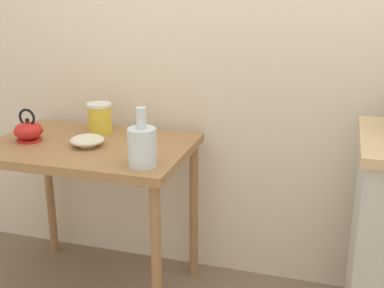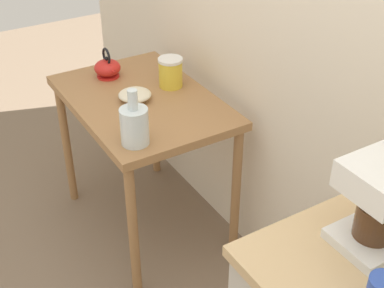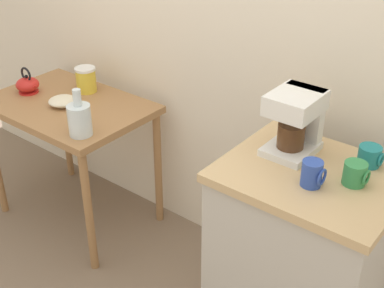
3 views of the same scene
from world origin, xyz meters
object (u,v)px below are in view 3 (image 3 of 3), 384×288
bowl_stoneware (63,101)px  mug_dark_teal (370,156)px  mug_tall_green (355,174)px  glass_carafe_vase (80,119)px  canister_enamel (86,80)px  teakettle (28,85)px  mug_blue (312,174)px  coffee_maker (296,119)px

bowl_stoneware → mug_dark_teal: (1.64, 0.18, 0.17)m
mug_tall_green → bowl_stoneware: bearing=-179.4°
mug_dark_teal → glass_carafe_vase: bearing=-165.6°
mug_tall_green → canister_enamel: bearing=173.3°
bowl_stoneware → teakettle: (-0.30, -0.01, 0.02)m
mug_blue → canister_enamel: bearing=169.0°
bowl_stoneware → canister_enamel: size_ratio=1.05×
teakettle → canister_enamel: teakettle is taller
canister_enamel → bowl_stoneware: bearing=-78.7°
teakettle → mug_tall_green: (1.94, 0.02, 0.15)m
coffee_maker → teakettle: bearing=-176.4°
glass_carafe_vase → bowl_stoneware: bearing=154.2°
coffee_maker → glass_carafe_vase: bearing=-165.8°
canister_enamel → glass_carafe_vase: bearing=-45.0°
canister_enamel → mug_dark_teal: 1.69m
mug_dark_teal → teakettle: bearing=-174.6°
mug_dark_teal → mug_tall_green: (0.01, -0.16, 0.00)m
teakettle → mug_tall_green: size_ratio=1.76×
teakettle → coffee_maker: bearing=3.6°
teakettle → mug_blue: (1.82, -0.08, 0.16)m
glass_carafe_vase → mug_blue: bearing=3.4°
teakettle → glass_carafe_vase: 0.65m
teakettle → canister_enamel: bearing=41.2°
teakettle → mug_blue: bearing=-2.6°
mug_blue → mug_tall_green: 0.16m
bowl_stoneware → mug_dark_teal: mug_dark_teal is taller
mug_tall_green → teakettle: bearing=-179.3°
bowl_stoneware → glass_carafe_vase: (0.33, -0.16, 0.06)m
teakettle → coffee_maker: 1.67m
mug_tall_green → mug_dark_teal: bearing=93.0°
coffee_maker → mug_blue: 0.27m
mug_dark_teal → mug_tall_green: 0.16m
bowl_stoneware → canister_enamel: canister_enamel is taller
mug_blue → mug_tall_green: size_ratio=1.08×
canister_enamel → mug_blue: mug_blue is taller
teakettle → mug_dark_teal: mug_dark_teal is taller
teakettle → coffee_maker: size_ratio=0.62×
teakettle → mug_dark_teal: 1.95m
bowl_stoneware → coffee_maker: bearing=4.1°
bowl_stoneware → mug_tall_green: 1.65m
teakettle → mug_tall_green: 1.95m
mug_dark_teal → mug_tall_green: bearing=-87.0°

